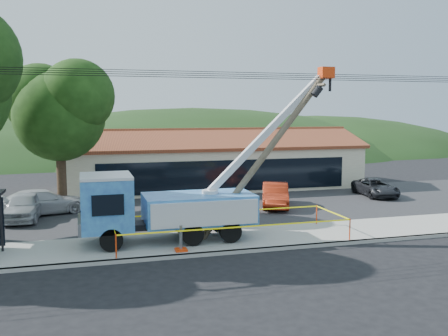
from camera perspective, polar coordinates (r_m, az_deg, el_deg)
The scene contains 16 objects.
ground at distance 19.39m, azimuth 2.26°, elevation -11.49°, with size 120.00×120.00×0.00m, color black.
curb at distance 21.28m, azimuth 0.47°, elevation -9.61°, with size 60.00×0.25×0.15m, color #ADABA1.
sidewalk at distance 23.05m, azimuth -0.87°, elevation -8.34°, with size 60.00×4.00×0.15m, color #ADABA1.
parking_lot at distance 30.65m, azimuth -4.77°, elevation -4.65°, with size 60.00×12.00×0.10m, color #28282B.
strip_mall at distance 38.96m, azimuth -1.29°, elevation 0.51°, with size 22.50×8.53×4.67m.
tree_lot at distance 30.53m, azimuth -18.34°, elevation 6.63°, with size 6.30×5.60×8.94m.
hill_west at distance 73.34m, azimuth -23.08°, elevation 1.37°, with size 78.40×56.00×28.00m, color black.
hill_center at distance 74.44m, azimuth -3.62°, elevation 1.96°, with size 89.60×64.00×32.00m, color black.
hill_east at distance 81.07m, azimuth 10.34°, elevation 2.24°, with size 72.80×52.00×26.00m, color black.
utility_truck at distance 22.60m, azimuth -6.87°, elevation -4.22°, with size 11.84×4.16×7.89m.
leaning_pole at distance 23.42m, azimuth 5.40°, elevation 2.50°, with size 6.33×1.72×7.83m.
caution_tape at distance 22.98m, azimuth 0.64°, elevation -6.32°, with size 10.50×3.41×0.98m.
car_silver at distance 29.42m, azimuth -21.79°, elevation -5.68°, with size 1.78×4.44×1.51m, color #B3B8BB.
car_red at distance 31.06m, azimuth 5.86°, elevation -4.60°, with size 1.54×4.41×1.45m, color #9F270F.
car_white at distance 30.55m, azimuth -19.89°, elevation -5.16°, with size 2.00×4.92×1.43m, color silver.
car_dark at distance 36.27m, azimuth 16.89°, elevation -3.23°, with size 1.98×4.30×1.19m, color black.
Camera 1 is at (-5.76, -17.51, 6.02)m, focal length 40.00 mm.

